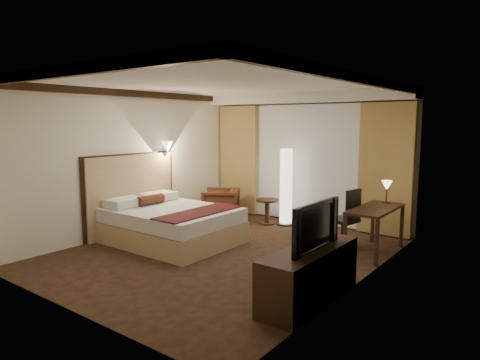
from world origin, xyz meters
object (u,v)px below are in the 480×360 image
Objects in this scene: dresser at (310,275)px; armchair at (221,203)px; side_table at (267,212)px; desk at (375,230)px; office_chair at (343,218)px; television at (309,223)px; floor_lamp at (286,187)px; bed at (172,225)px.

armchair is at bearing 143.43° from dresser.
side_table is 2.57m from desk.
television is at bearing -65.33° from office_chair.
television is (-0.03, 0.00, 0.62)m from dresser.
floor_lamp is at bearing 24.08° from side_table.
floor_lamp is at bearing 125.30° from dresser.
bed is at bearing -138.44° from office_chair.
dresser is (2.19, -3.10, -0.48)m from floor_lamp.
dresser reaches higher than bed.
floor_lamp reaches higher than office_chair.
office_chair reaches higher than dresser.
floor_lamp is 1.55× the size of office_chair.
floor_lamp is (1.36, 0.46, 0.42)m from armchair.
floor_lamp is at bearing 35.23° from television.
floor_lamp is 2.32m from desk.
armchair reaches higher than dresser.
armchair is 0.57× the size of desk.
armchair is at bearing 53.50° from television.
office_chair is 0.99× the size of television.
office_chair reaches higher than desk.
dresser is at bearing -64.62° from office_chair.
television reaches higher than dresser.
dresser is at bearing -88.76° from desk.
dresser is at bearing -54.70° from floor_lamp.
desk is at bearing 0.80° from television.
television reaches higher than armchair.
desk is at bearing 91.24° from dresser.
armchair is 3.52m from desk.
bed is 4.13× the size of side_table.
armchair is 0.46× the size of dresser.
dresser is at bearing -49.11° from side_table.
television is (2.51, -2.94, 0.68)m from side_table.
office_chair reaches higher than side_table.
bed is at bearing 166.16° from dresser.
desk is at bearing 26.72° from bed.
dresser is (3.55, -2.63, -0.06)m from armchair.
office_chair is at bearing 104.28° from dresser.
office_chair is at bearing 52.10° from armchair.
bed is at bearing 76.34° from television.
television is (3.09, -0.77, 0.63)m from bed.
television is (3.52, -2.63, 0.56)m from armchair.
side_table is (1.01, 0.30, -0.12)m from armchair.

